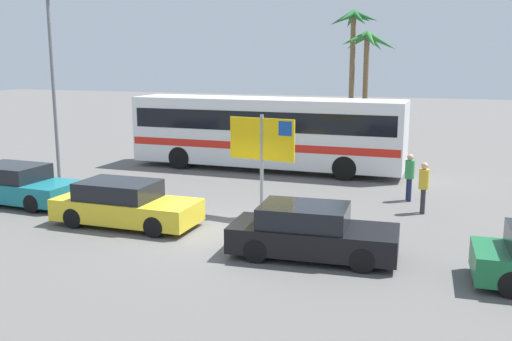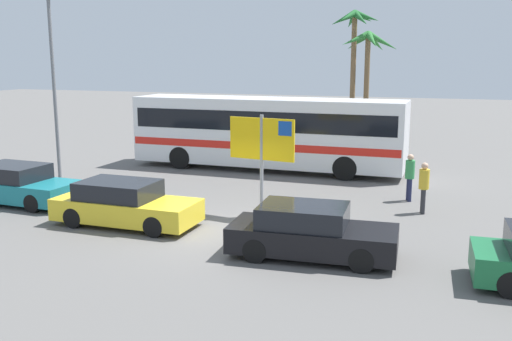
% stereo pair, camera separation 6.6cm
% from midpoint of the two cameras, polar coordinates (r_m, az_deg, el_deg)
% --- Properties ---
extents(ground, '(120.00, 120.00, 0.00)m').
position_cam_midpoint_polar(ground, '(16.54, -4.09, -6.21)').
color(ground, '#605E5B').
extents(bus_front_coach, '(12.02, 2.46, 3.17)m').
position_cam_midpoint_polar(bus_front_coach, '(25.47, 0.95, 4.04)').
color(bus_front_coach, white).
rests_on(bus_front_coach, ground).
extents(ferry_sign, '(2.19, 0.35, 3.20)m').
position_cam_midpoint_polar(ferry_sign, '(17.78, 0.61, 2.73)').
color(ferry_sign, gray).
rests_on(ferry_sign, ground).
extents(car_teal, '(4.31, 1.93, 1.32)m').
position_cam_midpoint_polar(car_teal, '(21.35, -22.69, -1.33)').
color(car_teal, '#19757F').
rests_on(car_teal, ground).
extents(car_black, '(4.24, 1.99, 1.32)m').
position_cam_midpoint_polar(car_black, '(14.50, 5.31, -6.11)').
color(car_black, black).
rests_on(car_black, ground).
extents(car_yellow, '(4.32, 1.73, 1.32)m').
position_cam_midpoint_polar(car_yellow, '(17.57, -12.97, -3.28)').
color(car_yellow, yellow).
rests_on(car_yellow, ground).
extents(pedestrian_near_sign, '(0.32, 0.32, 1.66)m').
position_cam_midpoint_polar(pedestrian_near_sign, '(19.09, 16.17, -1.25)').
color(pedestrian_near_sign, '#2D2D33').
rests_on(pedestrian_near_sign, ground).
extents(pedestrian_crossing_lot, '(0.32, 0.32, 1.66)m').
position_cam_midpoint_polar(pedestrian_crossing_lot, '(20.62, 14.86, -0.29)').
color(pedestrian_crossing_lot, '#1E2347').
rests_on(pedestrian_crossing_lot, ground).
extents(lamp_post_left_side, '(0.56, 0.20, 7.34)m').
position_cam_midpoint_polar(lamp_post_left_side, '(24.62, -19.52, 8.34)').
color(lamp_post_left_side, slate).
rests_on(lamp_post_left_side, ground).
extents(palm_tree_seaside, '(3.48, 3.59, 6.50)m').
position_cam_midpoint_polar(palm_tree_seaside, '(36.14, 10.88, 11.34)').
color(palm_tree_seaside, brown).
rests_on(palm_tree_seaside, ground).
extents(palm_tree_inland, '(3.09, 2.96, 7.75)m').
position_cam_midpoint_polar(palm_tree_inland, '(36.29, 9.59, 12.98)').
color(palm_tree_inland, brown).
rests_on(palm_tree_inland, ground).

